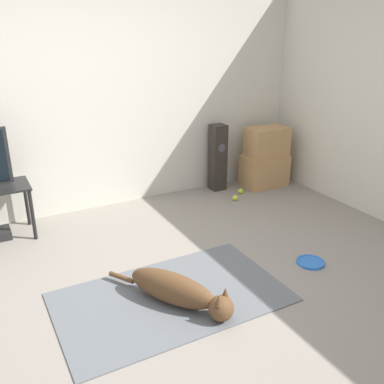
# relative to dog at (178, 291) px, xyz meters

# --- Properties ---
(ground_plane) EXTENTS (12.00, 12.00, 0.00)m
(ground_plane) POSITION_rel_dog_xyz_m (0.06, 0.08, -0.13)
(ground_plane) COLOR gray
(wall_back) EXTENTS (8.00, 0.06, 2.55)m
(wall_back) POSITION_rel_dog_xyz_m (0.06, 2.18, 1.14)
(wall_back) COLOR beige
(wall_back) RESTS_ON ground_plane
(area_rug) EXTENTS (1.76, 1.04, 0.01)m
(area_rug) POSITION_rel_dog_xyz_m (-0.01, 0.11, -0.13)
(area_rug) COLOR slate
(area_rug) RESTS_ON ground_plane
(dog) EXTENTS (0.64, 0.99, 0.25)m
(dog) POSITION_rel_dog_xyz_m (0.00, 0.00, 0.00)
(dog) COLOR brown
(dog) RESTS_ON area_rug
(frisbee) EXTENTS (0.25, 0.25, 0.03)m
(frisbee) POSITION_rel_dog_xyz_m (1.31, -0.01, -0.12)
(frisbee) COLOR blue
(frisbee) RESTS_ON ground_plane
(cardboard_box_lower) EXTENTS (0.58, 0.36, 0.41)m
(cardboard_box_lower) POSITION_rel_dog_xyz_m (2.17, 1.81, 0.08)
(cardboard_box_lower) COLOR tan
(cardboard_box_lower) RESTS_ON ground_plane
(cardboard_box_upper) EXTENTS (0.52, 0.32, 0.37)m
(cardboard_box_upper) POSITION_rel_dog_xyz_m (2.18, 1.80, 0.46)
(cardboard_box_upper) COLOR tan
(cardboard_box_upper) RESTS_ON cardboard_box_lower
(floor_speaker) EXTENTS (0.18, 0.19, 0.84)m
(floor_speaker) POSITION_rel_dog_xyz_m (1.56, 1.99, 0.29)
(floor_speaker) COLOR #2D2823
(floor_speaker) RESTS_ON ground_plane
(tennis_ball_by_boxes) EXTENTS (0.07, 0.07, 0.07)m
(tennis_ball_by_boxes) POSITION_rel_dog_xyz_m (1.54, 1.54, -0.10)
(tennis_ball_by_boxes) COLOR #C6E033
(tennis_ball_by_boxes) RESTS_ON ground_plane
(tennis_ball_near_speaker) EXTENTS (0.07, 0.07, 0.07)m
(tennis_ball_near_speaker) POSITION_rel_dog_xyz_m (1.73, 1.69, -0.10)
(tennis_ball_near_speaker) COLOR #C6E033
(tennis_ball_near_speaker) RESTS_ON ground_plane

